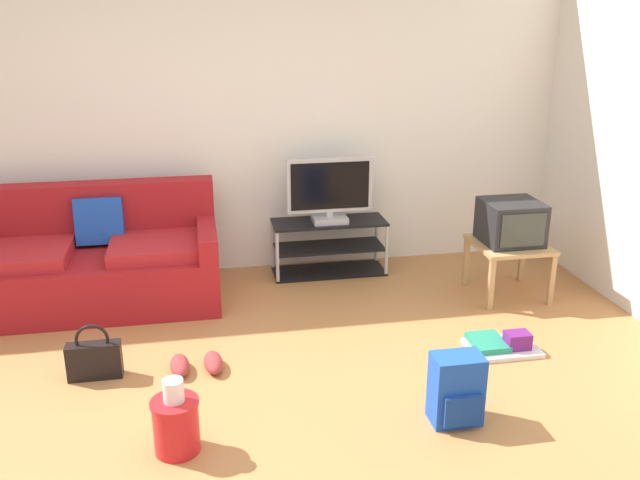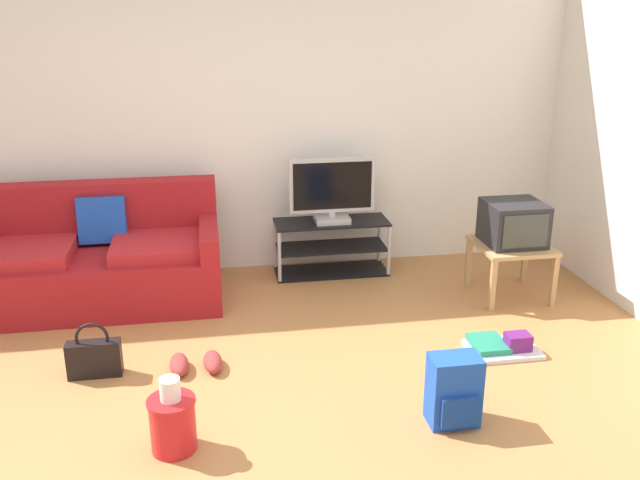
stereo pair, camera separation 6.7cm
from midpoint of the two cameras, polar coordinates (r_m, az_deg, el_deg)
The scene contains 12 objects.
ground_plane at distance 3.91m, azimuth -7.62°, elevation -15.37°, with size 9.00×9.80×0.02m, color #B27542.
wall_back at distance 5.74m, azimuth -9.66°, elevation 10.43°, with size 9.00×0.10×2.70m, color silver.
couch at distance 5.49m, azimuth -18.70°, elevation -1.77°, with size 1.86×0.86×0.88m.
tv_stand at distance 5.81m, azimuth 0.42°, elevation -0.58°, with size 0.96×0.36×0.46m.
flat_tv at distance 5.64m, azimuth 0.47°, elevation 4.12°, with size 0.71×0.22×0.54m.
side_table at distance 5.52m, azimuth 15.20°, elevation -0.84°, with size 0.55×0.55×0.43m.
crt_tv at distance 5.46m, azimuth 15.33°, elevation 1.46°, with size 0.43×0.42×0.33m.
backpack at distance 3.89m, azimuth 10.82°, elevation -12.17°, with size 0.27×0.26×0.40m.
handbag at distance 4.49m, azimuth -18.76°, elevation -9.38°, with size 0.33×0.11×0.36m.
cleaning_bucket at distance 3.69m, azimuth -12.49°, elevation -14.60°, with size 0.25×0.25×0.41m.
sneakers_pair at distance 4.44m, azimuth -10.71°, elevation -10.14°, with size 0.34×0.27×0.09m.
floor_tray at distance 4.75m, azimuth 14.56°, elevation -8.46°, with size 0.46×0.33×0.14m.
Camera 1 is at (-0.12, -3.22, 2.20)m, focal length 38.29 mm.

